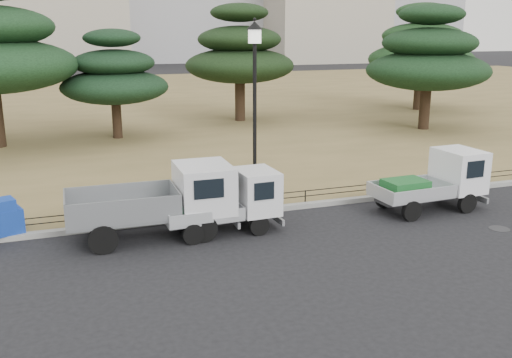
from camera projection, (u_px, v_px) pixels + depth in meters
name	position (u px, v px, depth m)	size (l,w,h in m)	color
ground	(280.00, 242.00, 15.82)	(220.00, 220.00, 0.00)	black
lawn	(132.00, 105.00, 43.70)	(120.00, 56.00, 0.15)	olive
curb	(250.00, 211.00, 18.17)	(120.00, 0.25, 0.16)	gray
truck_large	(162.00, 199.00, 15.97)	(4.61, 1.92, 2.00)	black
truck_kei_front	(230.00, 202.00, 16.44)	(3.36, 1.55, 1.75)	black
truck_kei_rear	(436.00, 181.00, 18.43)	(3.71, 1.74, 1.91)	black
street_lamp	(255.00, 84.00, 17.52)	(0.52, 0.52, 5.79)	black
pipe_fence	(248.00, 199.00, 18.22)	(38.00, 0.04, 0.40)	black
manhole	(499.00, 229.00, 16.82)	(0.60, 0.60, 0.01)	#2D2D30
pine_center_left	(114.00, 76.00, 29.21)	(5.49, 5.49, 5.59)	black
pine_center_right	(240.00, 54.00, 34.65)	(6.66, 6.66, 7.07)	black
pine_east_near	(428.00, 58.00, 31.73)	(6.84, 6.84, 6.91)	black
pine_east_far	(422.00, 49.00, 39.51)	(7.28, 7.28, 7.31)	black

